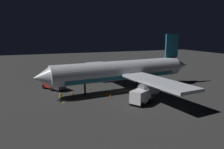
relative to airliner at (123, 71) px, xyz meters
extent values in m
cube|color=#303030|center=(-0.06, 0.60, -4.14)|extent=(180.00, 180.00, 0.20)
cube|color=gold|center=(-1.82, 4.60, -4.04)|extent=(4.81, 18.04, 0.01)
cylinder|color=silver|center=(-0.06, 0.60, 0.19)|extent=(7.09, 29.36, 4.00)
cube|color=teal|center=(-0.06, 0.60, -0.91)|extent=(6.43, 25.00, 0.72)
cone|color=silver|center=(-1.75, 16.26, 0.19)|extent=(4.24, 3.60, 3.92)
cone|color=silver|center=(1.68, -15.66, 0.19)|extent=(4.10, 5.16, 3.60)
cube|color=teal|center=(1.39, -12.88, 4.88)|extent=(0.74, 3.62, 5.37)
cube|color=silver|center=(-9.67, -1.90, -0.41)|extent=(16.06, 6.44, 0.50)
cylinder|color=slate|center=(-9.02, -0.62, -1.81)|extent=(2.43, 3.41, 2.10)
cube|color=silver|center=(9.85, 0.20, -0.41)|extent=(16.06, 6.44, 0.50)
cylinder|color=slate|center=(8.95, 1.31, -1.81)|extent=(2.43, 3.41, 2.10)
cylinder|color=black|center=(-0.92, 8.55, -2.92)|extent=(0.40, 0.40, 2.23)
cylinder|color=black|center=(-2.19, -2.10, -2.92)|extent=(0.40, 0.40, 2.23)
cylinder|color=black|center=(2.59, -1.59, -2.92)|extent=(0.40, 0.40, 2.23)
cube|color=maroon|center=(6.44, 14.01, -2.73)|extent=(4.48, 3.76, 1.71)
cube|color=#38383D|center=(3.93, 12.61, -2.84)|extent=(2.54, 2.62, 1.50)
cylinder|color=black|center=(5.23, 13.34, -3.59)|extent=(1.91, 2.46, 0.90)
cylinder|color=black|center=(7.65, 14.68, -3.59)|extent=(1.91, 2.46, 0.90)
cube|color=silver|center=(-9.83, 1.37, -2.57)|extent=(3.75, 4.26, 2.05)
cube|color=#38383D|center=(-8.37, -0.97, -2.84)|extent=(2.64, 2.58, 1.50)
cylinder|color=black|center=(-9.14, 0.26, -3.59)|extent=(2.44, 1.98, 0.90)
cylinder|color=black|center=(-10.51, 2.47, -3.59)|extent=(2.44, 1.98, 0.90)
cylinder|color=black|center=(-3.67, 13.62, -3.61)|extent=(0.32, 0.32, 0.85)
cylinder|color=yellow|center=(-3.67, 13.62, -2.86)|extent=(0.40, 0.40, 0.65)
sphere|color=tan|center=(-3.67, 13.62, -2.42)|extent=(0.24, 0.24, 0.24)
cone|color=#EA590F|center=(5.57, 4.80, -3.76)|extent=(0.36, 0.36, 0.55)
cube|color=black|center=(5.57, 4.80, -4.02)|extent=(0.50, 0.50, 0.03)
cone|color=#EA590F|center=(3.09, 6.42, -3.76)|extent=(0.36, 0.36, 0.55)
cube|color=black|center=(3.09, 6.42, -4.02)|extent=(0.50, 0.50, 0.03)
cone|color=#EA590F|center=(-3.81, 4.39, -3.76)|extent=(0.36, 0.36, 0.55)
cube|color=black|center=(-3.81, 4.39, -4.02)|extent=(0.50, 0.50, 0.03)
cone|color=#EA590F|center=(0.53, 10.76, -3.76)|extent=(0.36, 0.36, 0.55)
cube|color=black|center=(0.53, 10.76, -4.02)|extent=(0.50, 0.50, 0.03)
camera|label=1|loc=(-40.81, 18.85, 7.75)|focal=35.11mm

